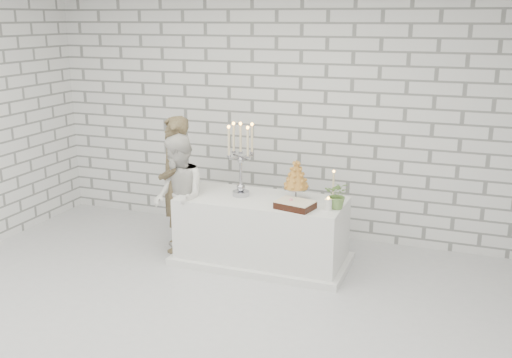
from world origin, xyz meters
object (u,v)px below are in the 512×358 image
object	(u,v)px
bride	(179,197)
candelabra	(241,159)
cake_table	(262,231)
groom	(175,184)
croquembouche	(296,180)

from	to	relation	value
bride	candelabra	xyz separation A→B (m)	(0.68, 0.18, 0.45)
cake_table	bride	xyz separation A→B (m)	(-0.92, -0.17, 0.33)
cake_table	bride	world-z (taller)	bride
groom	candelabra	distance (m)	0.91
bride	candelabra	bearing A→B (deg)	64.47
bride	groom	bearing A→B (deg)	175.98
bride	croquembouche	distance (m)	1.34
croquembouche	groom	bearing A→B (deg)	-179.16
candelabra	croquembouche	xyz separation A→B (m)	(0.61, 0.05, -0.18)
cake_table	candelabra	world-z (taller)	candelabra
groom	bride	xyz separation A→B (m)	(0.16, -0.21, -0.08)
cake_table	groom	size ratio (longest dim) A/B	1.14
bride	candelabra	distance (m)	0.83
cake_table	groom	world-z (taller)	groom
groom	croquembouche	distance (m)	1.46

